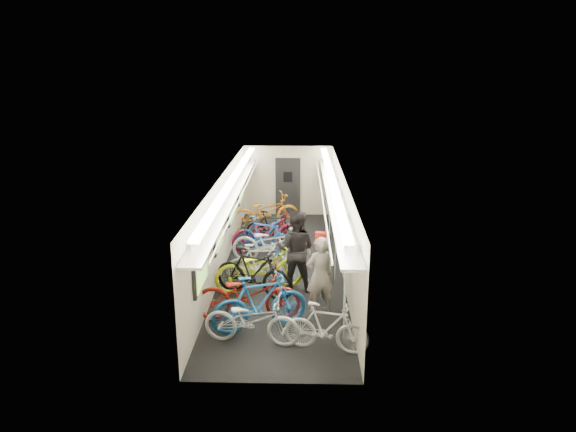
# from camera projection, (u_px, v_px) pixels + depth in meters

# --- Properties ---
(train_car_shell) EXTENTS (10.00, 10.00, 10.00)m
(train_car_shell) POSITION_uv_depth(u_px,v_px,m) (270.00, 198.00, 13.38)
(train_car_shell) COLOR black
(train_car_shell) RESTS_ON ground
(bicycle_0) EXTENTS (1.89, 0.90, 0.95)m
(bicycle_0) POSITION_uv_depth(u_px,v_px,m) (252.00, 320.00, 9.44)
(bicycle_0) COLOR silver
(bicycle_0) RESTS_ON ground
(bicycle_1) EXTENTS (2.00, 1.21, 1.16)m
(bicycle_1) POSITION_uv_depth(u_px,v_px,m) (260.00, 303.00, 9.89)
(bicycle_1) COLOR #1B5EA3
(bicycle_1) RESTS_ON ground
(bicycle_2) EXTENTS (2.16, 0.85, 1.12)m
(bicycle_2) POSITION_uv_depth(u_px,v_px,m) (248.00, 294.00, 10.32)
(bicycle_2) COLOR maroon
(bicycle_2) RESTS_ON ground
(bicycle_3) EXTENTS (1.95, 1.21, 1.14)m
(bicycle_3) POSITION_uv_depth(u_px,v_px,m) (254.00, 273.00, 11.37)
(bicycle_3) COLOR black
(bicycle_3) RESTS_ON ground
(bicycle_4) EXTENTS (2.19, 1.27, 1.09)m
(bicycle_4) POSITION_uv_depth(u_px,v_px,m) (260.00, 268.00, 11.71)
(bicycle_4) COLOR #C1D013
(bicycle_4) RESTS_ON ground
(bicycle_5) EXTENTS (1.63, 0.67, 0.95)m
(bicycle_5) POSITION_uv_depth(u_px,v_px,m) (259.00, 263.00, 12.21)
(bicycle_5) COLOR silver
(bicycle_5) RESTS_ON ground
(bicycle_6) EXTENTS (2.16, 1.02, 1.09)m
(bicycle_6) POSITION_uv_depth(u_px,v_px,m) (271.00, 243.00, 13.32)
(bicycle_6) COLOR silver
(bicycle_6) RESTS_ON ground
(bicycle_7) EXTENTS (1.87, 1.16, 1.09)m
(bicycle_7) POSITION_uv_depth(u_px,v_px,m) (263.00, 237.00, 13.87)
(bicycle_7) COLOR #1C4CA9
(bicycle_7) RESTS_ON ground
(bicycle_8) EXTENTS (2.13, 1.47, 1.06)m
(bicycle_8) POSITION_uv_depth(u_px,v_px,m) (266.00, 231.00, 14.35)
(bicycle_8) COLOR maroon
(bicycle_8) RESTS_ON ground
(bicycle_9) EXTENTS (1.76, 0.93, 1.02)m
(bicycle_9) POSITION_uv_depth(u_px,v_px,m) (273.00, 228.00, 14.70)
(bicycle_9) COLOR black
(bicycle_9) RESTS_ON ground
(bicycle_10) EXTENTS (2.33, 1.51, 1.16)m
(bicycle_10) POSITION_uv_depth(u_px,v_px,m) (266.00, 212.00, 16.13)
(bicycle_10) COLOR orange
(bicycle_10) RESTS_ON ground
(bicycle_11) EXTENTS (1.62, 0.78, 0.94)m
(bicycle_11) POSITION_uv_depth(u_px,v_px,m) (326.00, 328.00, 9.18)
(bicycle_11) COLOR silver
(bicycle_11) RESTS_ON ground
(passenger_near) EXTENTS (0.71, 0.60, 1.67)m
(passenger_near) POSITION_uv_depth(u_px,v_px,m) (320.00, 275.00, 10.55)
(passenger_near) COLOR gray
(passenger_near) RESTS_ON ground
(passenger_mid) EXTENTS (1.05, 0.90, 1.88)m
(passenger_mid) POSITION_uv_depth(u_px,v_px,m) (296.00, 250.00, 11.70)
(passenger_mid) COLOR black
(passenger_mid) RESTS_ON ground
(backpack) EXTENTS (0.28, 0.18, 0.38)m
(backpack) POSITION_uv_depth(u_px,v_px,m) (321.00, 240.00, 11.29)
(backpack) COLOR red
(backpack) RESTS_ON passenger_near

